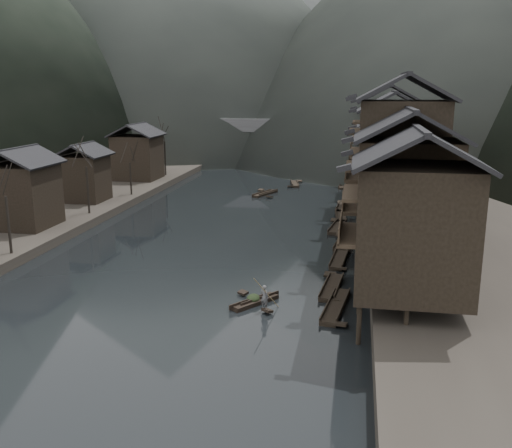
# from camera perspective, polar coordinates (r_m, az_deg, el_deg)

# --- Properties ---
(water) EXTENTS (300.00, 300.00, 0.00)m
(water) POSITION_cam_1_polar(r_m,az_deg,el_deg) (47.72, -7.14, -5.20)
(water) COLOR black
(water) RESTS_ON ground
(right_bank) EXTENTS (40.00, 200.00, 1.80)m
(right_bank) POSITION_cam_1_polar(r_m,az_deg,el_deg) (86.96, 24.19, 2.90)
(right_bank) COLOR #2D2823
(right_bank) RESTS_ON ground
(left_bank) EXTENTS (40.00, 200.00, 1.20)m
(left_bank) POSITION_cam_1_polar(r_m,az_deg,el_deg) (97.41, -20.05, 4.13)
(left_bank) COLOR #2D2823
(left_bank) RESTS_ON ground
(stilt_houses) EXTENTS (9.00, 67.60, 16.58)m
(stilt_houses) POSITION_cam_1_polar(r_m,az_deg,el_deg) (62.27, 13.50, 7.37)
(stilt_houses) COLOR black
(stilt_houses) RESTS_ON ground
(left_houses) EXTENTS (8.10, 53.20, 8.73)m
(left_houses) POSITION_cam_1_polar(r_m,az_deg,el_deg) (72.49, -18.20, 5.31)
(left_houses) COLOR black
(left_houses) RESTS_ON left_bank
(bare_trees) EXTENTS (3.98, 60.87, 7.95)m
(bare_trees) POSITION_cam_1_polar(r_m,az_deg,el_deg) (66.87, -17.37, 5.75)
(bare_trees) COLOR black
(bare_trees) RESTS_ON left_bank
(moored_sampans) EXTENTS (2.75, 65.84, 0.47)m
(moored_sampans) POSITION_cam_1_polar(r_m,az_deg,el_deg) (69.54, 8.68, 0.93)
(moored_sampans) COLOR black
(moored_sampans) RESTS_ON water
(midriver_boats) EXTENTS (5.85, 14.95, 0.45)m
(midriver_boats) POSITION_cam_1_polar(r_m,az_deg,el_deg) (86.65, 2.46, 3.59)
(midriver_boats) COLOR black
(midriver_boats) RESTS_ON water
(stone_bridge) EXTENTS (40.00, 6.00, 9.00)m
(stone_bridge) POSITION_cam_1_polar(r_m,az_deg,el_deg) (116.33, 3.38, 8.59)
(stone_bridge) COLOR #4C4C4F
(stone_bridge) RESTS_ON ground
(hero_sampan) EXTENTS (3.25, 4.01, 0.43)m
(hero_sampan) POSITION_cam_1_polar(r_m,az_deg,el_deg) (41.49, -0.14, -7.74)
(hero_sampan) COLOR black
(hero_sampan) RESTS_ON water
(cargo_heap) EXTENTS (0.98, 1.28, 0.59)m
(cargo_heap) POSITION_cam_1_polar(r_m,az_deg,el_deg) (41.48, -0.27, -6.98)
(cargo_heap) COLOR black
(cargo_heap) RESTS_ON hero_sampan
(boatman) EXTENTS (0.75, 0.65, 1.74)m
(boatman) POSITION_cam_1_polar(r_m,az_deg,el_deg) (39.81, 0.85, -7.00)
(boatman) COLOR #59595C
(boatman) RESTS_ON hero_sampan
(bamboo_pole) EXTENTS (1.55, 2.36, 3.01)m
(bamboo_pole) POSITION_cam_1_polar(r_m,az_deg,el_deg) (39.00, 1.16, -3.76)
(bamboo_pole) COLOR #8C7A51
(bamboo_pole) RESTS_ON boatman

